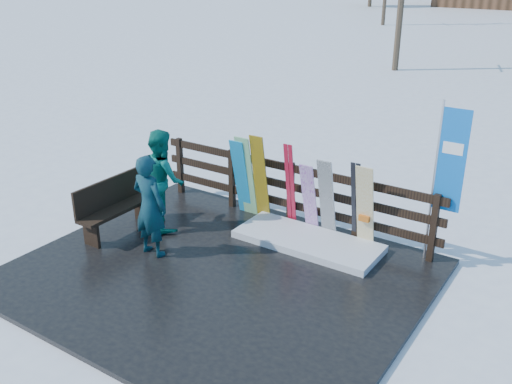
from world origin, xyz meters
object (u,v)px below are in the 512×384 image
Objects in this scene: bench at (113,205)px; snowboard_4 at (327,199)px; person_front at (150,206)px; snowboard_5 at (365,208)px; person_back at (162,179)px; snowboard_0 at (241,178)px; snowboard_3 at (309,199)px; snowboard_2 at (260,178)px; rental_flag at (447,166)px; snowboard_1 at (246,177)px.

snowboard_4 reaches higher than bench.
person_front reaches higher than snowboard_4.
person_back reaches higher than snowboard_5.
snowboard_3 is at bearing 0.00° from snowboard_0.
snowboard_0 is 1.02× the size of snowboard_4.
snowboard_2 reaches higher than snowboard_4.
person_front is (-3.93, -2.33, -0.76)m from rental_flag.
snowboard_4 is (1.34, 0.00, -0.09)m from snowboard_2.
snowboard_1 is at bearing -175.56° from rental_flag.
snowboard_1 is 1.53m from person_back.
rental_flag is at bearing 13.32° from snowboard_5.
rental_flag is at bearing 4.29° from snowboard_0.
snowboard_2 is 1.74m from person_back.
snowboard_2 is at bearing 180.00° from snowboard_5.
rental_flag reaches higher than snowboard_0.
person_front is at bearing 151.02° from person_back.
snowboard_2 is at bearing 0.00° from snowboard_1.
snowboard_5 is (3.90, 1.83, 0.23)m from bench.
rental_flag is (1.83, 0.27, 0.88)m from snowboard_4.
snowboard_0 is 1.43m from snowboard_3.
snowboard_2 is 2.19m from person_front.
snowboard_5 is 0.58× the size of rental_flag.
bench is 4.31m from snowboard_5.
bench is 0.99× the size of snowboard_5.
snowboard_0 is 3.71m from rental_flag.
person_back is at bearing -160.66° from snowboard_5.
rental_flag reaches higher than person_front.
snowboard_5 is at bearing 0.00° from snowboard_2.
snowboard_5 is 0.89× the size of person_front.
snowboard_3 is 0.76× the size of person_back.
person_back is (-2.30, -1.17, 0.24)m from snowboard_3.
snowboard_5 is at bearing -130.49° from person_back.
snowboard_1 is 1.05× the size of snowboard_5.
person_back reaches higher than snowboard_3.
person_back reaches higher than bench.
snowboard_2 is (0.42, 0.00, 0.08)m from snowboard_0.
snowboard_0 is at bearing 180.00° from snowboard_2.
snowboard_1 is 3.58m from rental_flag.
rental_flag is (3.48, 0.27, 0.82)m from snowboard_1.
snowboard_1 is 2.34m from snowboard_5.
snowboard_2 is at bearing 44.48° from bench.
bench is at bearing -130.47° from snowboard_1.
person_front reaches higher than snowboard_2.
snowboard_5 is (2.46, 0.00, 0.00)m from snowboard_0.
person_front is at bearing -149.42° from rental_flag.
snowboard_1 is 1.65m from snowboard_4.
person_front is at bearing -102.55° from snowboard_1.
rental_flag reaches higher than snowboard_1.
bench is 0.99× the size of snowboard_0.
snowboard_1 is 1.07× the size of snowboard_4.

